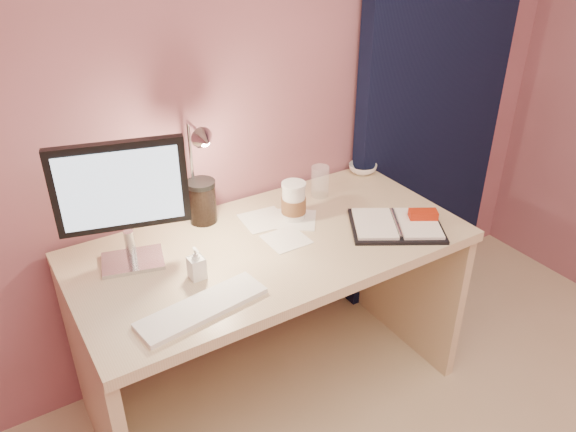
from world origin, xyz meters
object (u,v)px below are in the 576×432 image
lotion_bottle (196,263)px  bowl (363,168)px  monitor (122,194)px  keyboard (202,308)px  dark_jar (202,203)px  desk (263,283)px  planner (398,224)px  desk_lamp (204,165)px  clear_cup (320,181)px  coffee_cup (294,202)px

lotion_bottle → bowl: bearing=20.0°
monitor → keyboard: bearing=-60.0°
bowl → lotion_bottle: size_ratio=1.12×
dark_jar → bowl: bearing=1.5°
desk → monitor: bearing=172.8°
planner → desk_lamp: size_ratio=1.00×
lotion_bottle → desk_lamp: 0.36m
planner → clear_cup: 0.38m
desk_lamp → clear_cup: bearing=4.7°
clear_cup → desk_lamp: size_ratio=0.31×
desk → dark_jar: bearing=126.4°
desk → monitor: monitor is taller
dark_jar → desk_lamp: (-0.01, -0.07, 0.19)m
bowl → dark_jar: (-0.78, -0.02, 0.05)m
monitor → coffee_cup: monitor is taller
monitor → dark_jar: bearing=37.8°
planner → monitor: bearing=-166.5°
monitor → desk_lamp: size_ratio=1.06×
keyboard → clear_cup: size_ratio=3.14×
clear_cup → lotion_bottle: size_ratio=1.15×
keyboard → bowl: bearing=18.7°
monitor → keyboard: 0.44m
desk → lotion_bottle: lotion_bottle is taller
clear_cup → bowl: bearing=15.8°
bowl → dark_jar: 0.78m
coffee_cup → bowl: (0.48, 0.19, -0.05)m
coffee_cup → bowl: bearing=21.1°
keyboard → dark_jar: 0.54m
desk → planner: (0.45, -0.23, 0.24)m
clear_cup → planner: bearing=-74.0°
lotion_bottle → dark_jar: dark_jar is taller
desk → clear_cup: clear_cup is taller
dark_jar → monitor: bearing=-156.9°
coffee_cup → lotion_bottle: 0.49m
bowl → desk_lamp: 0.83m
desk → dark_jar: size_ratio=9.44×
coffee_cup → dark_jar: 0.34m
coffee_cup → bowl: 0.52m
dark_jar → lotion_bottle: bearing=-117.3°
desk → lotion_bottle: (-0.31, -0.13, 0.28)m
desk → clear_cup: 0.47m
desk → keyboard: bearing=-141.6°
coffee_cup → bowl: size_ratio=1.21×
desk_lamp → planner: bearing=-26.7°
bowl → lotion_bottle: 1.01m
coffee_cup → dark_jar: coffee_cup is taller
monitor → desk_lamp: (0.31, 0.07, -0.00)m
clear_cup → bowl: (0.29, 0.08, -0.04)m
keyboard → lotion_bottle: lotion_bottle is taller
monitor → lotion_bottle: bearing=-36.9°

